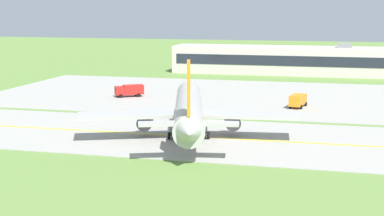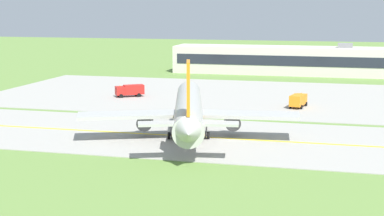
% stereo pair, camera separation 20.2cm
% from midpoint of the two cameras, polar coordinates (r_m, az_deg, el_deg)
% --- Properties ---
extents(ground_plane, '(500.00, 500.00, 0.00)m').
position_cam_midpoint_polar(ground_plane, '(87.73, 3.80, -3.00)').
color(ground_plane, olive).
extents(taxiway_strip, '(240.00, 28.00, 0.10)m').
position_cam_midpoint_polar(taxiway_strip, '(87.72, 3.80, -2.96)').
color(taxiway_strip, '#9E9B93').
rests_on(taxiway_strip, ground).
extents(apron_pad, '(140.00, 52.00, 0.10)m').
position_cam_midpoint_polar(apron_pad, '(127.71, 11.74, 0.87)').
color(apron_pad, '#9E9B93').
rests_on(apron_pad, ground).
extents(taxiway_centreline, '(220.00, 0.60, 0.01)m').
position_cam_midpoint_polar(taxiway_centreline, '(87.71, 3.80, -2.93)').
color(taxiway_centreline, yellow).
rests_on(taxiway_centreline, taxiway_strip).
extents(airplane_lead, '(32.02, 39.13, 12.70)m').
position_cam_midpoint_polar(airplane_lead, '(88.06, -0.26, -0.18)').
color(airplane_lead, '#ADADA8').
rests_on(airplane_lead, ground).
extents(service_truck_baggage, '(6.12, 5.06, 2.60)m').
position_cam_midpoint_polar(service_truck_baggage, '(128.00, -5.90, 1.72)').
color(service_truck_baggage, red).
rests_on(service_truck_baggage, ground).
extents(service_truck_fuel, '(3.14, 6.27, 2.60)m').
position_cam_midpoint_polar(service_truck_fuel, '(115.81, 10.16, 0.76)').
color(service_truck_fuel, orange).
rests_on(service_truck_fuel, ground).
extents(terminal_building, '(68.76, 12.14, 8.97)m').
position_cam_midpoint_polar(terminal_building, '(172.52, 9.81, 4.49)').
color(terminal_building, beige).
rests_on(terminal_building, ground).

